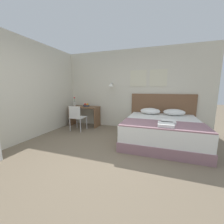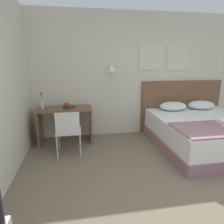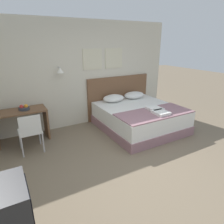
{
  "view_description": "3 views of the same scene",
  "coord_description": "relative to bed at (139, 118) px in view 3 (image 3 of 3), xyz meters",
  "views": [
    {
      "loc": [
        1.04,
        -2.12,
        1.36
      ],
      "look_at": [
        -0.27,
        1.71,
        0.67
      ],
      "focal_mm": 22.0,
      "sensor_mm": 36.0,
      "label": 1
    },
    {
      "loc": [
        -1.25,
        -1.74,
        1.66
      ],
      "look_at": [
        -0.64,
        1.85,
        0.71
      ],
      "focal_mm": 32.0,
      "sensor_mm": 36.0,
      "label": 2
    },
    {
      "loc": [
        -1.8,
        -2.27,
        2.14
      ],
      "look_at": [
        0.24,
        1.34,
        0.66
      ],
      "focal_mm": 32.0,
      "sensor_mm": 36.0,
      "label": 3
    }
  ],
  "objects": [
    {
      "name": "wall_back",
      "position": [
        -1.13,
        1.07,
        1.04
      ],
      "size": [
        5.25,
        0.31,
        2.65
      ],
      "color": "beige",
      "rests_on": "ground_plane"
    },
    {
      "name": "television",
      "position": [
        -3.11,
        -2.31,
        0.57
      ],
      "size": [
        0.45,
        0.46,
        0.47
      ],
      "color": "#2D2D30",
      "rests_on": "tv_stand"
    },
    {
      "name": "desk_chair",
      "position": [
        -2.59,
        0.09,
        0.2
      ],
      "size": [
        0.43,
        0.43,
        0.82
      ],
      "color": "white",
      "rests_on": "ground_plane"
    },
    {
      "name": "fruit_bowl",
      "position": [
        -2.59,
        0.73,
        0.48
      ],
      "size": [
        0.23,
        0.23,
        0.12
      ],
      "color": "#333842",
      "rests_on": "desk"
    },
    {
      "name": "pillow_left",
      "position": [
        -0.34,
        0.72,
        0.39
      ],
      "size": [
        0.6,
        0.42,
        0.19
      ],
      "color": "white",
      "rests_on": "bed"
    },
    {
      "name": "pillow_right",
      "position": [
        0.34,
        0.72,
        0.39
      ],
      "size": [
        0.6,
        0.42,
        0.19
      ],
      "color": "white",
      "rests_on": "bed"
    },
    {
      "name": "ground_plane",
      "position": [
        -1.14,
        -1.53,
        -0.29
      ],
      "size": [
        24.0,
        24.0,
        0.0
      ],
      "primitive_type": "plane",
      "color": "#756651"
    },
    {
      "name": "folded_towel_mid_bed",
      "position": [
        0.06,
        -0.7,
        0.35
      ],
      "size": [
        0.31,
        0.33,
        0.06
      ],
      "color": "white",
      "rests_on": "throw_blanket"
    },
    {
      "name": "desk",
      "position": [
        -2.67,
        0.73,
        0.21
      ],
      "size": [
        1.06,
        0.52,
        0.72
      ],
      "color": "brown",
      "rests_on": "ground_plane"
    },
    {
      "name": "folded_towel_near_foot",
      "position": [
        0.12,
        -0.43,
        0.35
      ],
      "size": [
        0.3,
        0.35,
        0.06
      ],
      "color": "white",
      "rests_on": "throw_blanket"
    },
    {
      "name": "bed",
      "position": [
        0.0,
        0.0,
        0.0
      ],
      "size": [
        1.83,
        1.96,
        0.58
      ],
      "color": "gray",
      "rests_on": "ground_plane"
    },
    {
      "name": "throw_blanket",
      "position": [
        0.0,
        -0.57,
        0.31
      ],
      "size": [
        1.77,
        0.78,
        0.02
      ],
      "color": "gray",
      "rests_on": "bed"
    },
    {
      "name": "headboard",
      "position": [
        0.0,
        1.01,
        0.31
      ],
      "size": [
        1.95,
        0.06,
        1.2
      ],
      "color": "brown",
      "rests_on": "ground_plane"
    }
  ]
}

